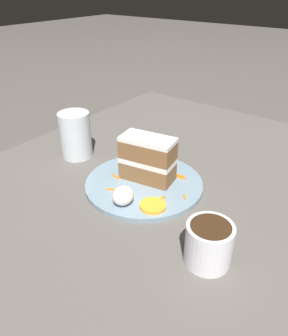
{
  "coord_description": "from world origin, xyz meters",
  "views": [
    {
      "loc": [
        0.53,
        0.34,
        0.43
      ],
      "look_at": [
        0.05,
        -0.03,
        0.08
      ],
      "focal_mm": 35.0,
      "sensor_mm": 36.0,
      "label": 1
    }
  ],
  "objects": [
    {
      "name": "orange_garnish",
      "position": [
        0.11,
        0.04,
        0.04
      ],
      "size": [
        0.05,
        0.05,
        0.01
      ],
      "primitive_type": "cylinder",
      "color": "orange",
      "rests_on": "plate"
    },
    {
      "name": "dining_table",
      "position": [
        0.0,
        0.0,
        0.02
      ],
      "size": [
        1.04,
        0.87,
        0.03
      ],
      "primitive_type": "cube",
      "color": "#56514C",
      "rests_on": "ground"
    },
    {
      "name": "carrot_shreds_scatter",
      "position": [
        0.05,
        -0.01,
        0.04
      ],
      "size": [
        0.15,
        0.18,
        0.0
      ],
      "color": "orange",
      "rests_on": "plate"
    },
    {
      "name": "drinking_glass",
      "position": [
        0.04,
        -0.26,
        0.08
      ],
      "size": [
        0.08,
        0.08,
        0.12
      ],
      "color": "silver",
      "rests_on": "dining_table"
    },
    {
      "name": "coffee_mug",
      "position": [
        0.16,
        0.19,
        0.07
      ],
      "size": [
        0.08,
        0.08,
        0.07
      ],
      "color": "white",
      "rests_on": "dining_table"
    },
    {
      "name": "ground_plane",
      "position": [
        0.0,
        0.0,
        0.0
      ],
      "size": [
        6.0,
        6.0,
        0.0
      ],
      "primitive_type": "plane",
      "color": "#4C4742",
      "rests_on": "ground"
    },
    {
      "name": "cake_slice",
      "position": [
        0.03,
        -0.03,
        0.09
      ],
      "size": [
        0.08,
        0.12,
        0.1
      ],
      "rotation": [
        0.0,
        0.0,
        0.17
      ],
      "color": "brown",
      "rests_on": "plate"
    },
    {
      "name": "plate",
      "position": [
        0.05,
        -0.03,
        0.04
      ],
      "size": [
        0.26,
        0.26,
        0.01
      ],
      "primitive_type": "cylinder",
      "color": "gray",
      "rests_on": "dining_table"
    },
    {
      "name": "cream_dollop",
      "position": [
        0.14,
        -0.01,
        0.06
      ],
      "size": [
        0.05,
        0.04,
        0.04
      ],
      "primitive_type": "ellipsoid",
      "color": "white",
      "rests_on": "plate"
    }
  ]
}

